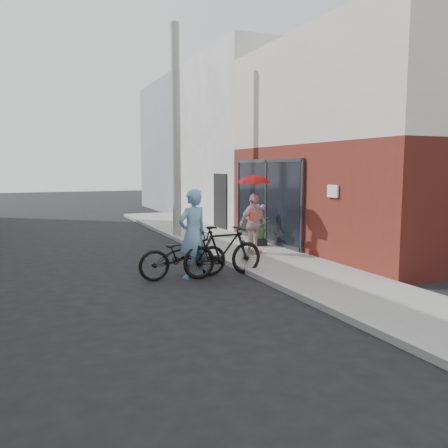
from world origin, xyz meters
TOP-DOWN VIEW (x-y plane):
  - ground at (0.00, 0.00)m, footprint 80.00×80.00m
  - sidewalk at (2.10, 2.00)m, footprint 2.20×24.00m
  - curb at (0.94, 2.00)m, footprint 0.12×24.00m
  - brick_building at (7.19, 2.01)m, footprint 8.09×8.00m
  - plaster_building at (7.20, 9.00)m, footprint 8.00×6.00m
  - east_building_far at (7.20, 16.00)m, footprint 8.00×8.00m
  - utility_pole at (1.10, 6.00)m, footprint 0.28×0.28m
  - officer at (-0.31, 0.36)m, footprint 0.81×0.66m
  - bike_left at (-0.51, 0.42)m, footprint 2.00×0.76m
  - bike_right at (0.34, 0.22)m, footprint 1.92×0.66m
  - kimono_woman at (1.94, 1.96)m, footprint 1.00×0.66m
  - parasol at (1.94, 1.96)m, footprint 0.87×0.87m
  - planter at (2.68, 3.03)m, footprint 0.41×0.41m
  - potted_plant at (2.68, 3.03)m, footprint 0.59×0.51m

SIDE VIEW (x-z plane):
  - ground at x=0.00m, z-range 0.00..0.00m
  - sidewalk at x=2.10m, z-range 0.00..0.12m
  - curb at x=0.94m, z-range 0.00..0.12m
  - planter at x=2.68m, z-range 0.12..0.31m
  - bike_left at x=-0.51m, z-range 0.00..1.04m
  - bike_right at x=0.34m, z-range 0.00..1.13m
  - potted_plant at x=2.68m, z-range 0.31..0.97m
  - kimono_woman at x=1.94m, z-range 0.12..1.70m
  - officer at x=-0.31m, z-range 0.00..1.93m
  - parasol at x=1.94m, z-range 1.70..2.47m
  - brick_building at x=7.19m, z-range -0.01..5.99m
  - plaster_building at x=7.20m, z-range 0.00..7.00m
  - east_building_far at x=7.20m, z-range 0.00..7.00m
  - utility_pole at x=1.10m, z-range 0.00..7.00m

